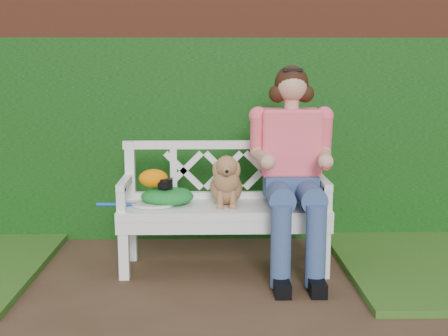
{
  "coord_description": "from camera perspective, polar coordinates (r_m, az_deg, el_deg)",
  "views": [
    {
      "loc": [
        0.14,
        -3.4,
        1.47
      ],
      "look_at": [
        0.23,
        0.82,
        0.75
      ],
      "focal_mm": 48.0,
      "sensor_mm": 36.0,
      "label": 1
    }
  ],
  "objects": [
    {
      "name": "dog",
      "position": [
        4.29,
        0.21,
        -1.07
      ],
      "size": [
        0.3,
        0.38,
        0.38
      ],
      "primitive_type": null,
      "rotation": [
        0.0,
        0.0,
        0.15
      ],
      "color": "#AC5D36",
      "rests_on": "garden_bench"
    },
    {
      "name": "tennis_racket",
      "position": [
        4.32,
        -7.14,
        -3.45
      ],
      "size": [
        0.61,
        0.32,
        0.03
      ],
      "primitive_type": null,
      "rotation": [
        0.0,
        0.0,
        -0.14
      ],
      "color": "beige",
      "rests_on": "garden_bench"
    },
    {
      "name": "ivy_hedge",
      "position": [
        5.12,
        -2.74,
        2.7
      ],
      "size": [
        10.0,
        0.18,
        1.7
      ],
      "primitive_type": "cube",
      "color": "#1D5E18",
      "rests_on": "ground"
    },
    {
      "name": "garden_bench",
      "position": [
        4.4,
        -0.0,
        -6.56
      ],
      "size": [
        1.61,
        0.67,
        0.48
      ],
      "primitive_type": null,
      "rotation": [
        0.0,
        0.0,
        0.05
      ],
      "color": "white",
      "rests_on": "ground"
    },
    {
      "name": "ground",
      "position": [
        3.71,
        -3.32,
        -13.71
      ],
      "size": [
        60.0,
        60.0,
        0.0
      ],
      "primitive_type": "plane",
      "color": "#402A1C"
    },
    {
      "name": "green_bag",
      "position": [
        4.34,
        -5.43,
        -2.67
      ],
      "size": [
        0.44,
        0.37,
        0.13
      ],
      "primitive_type": null,
      "rotation": [
        0.0,
        0.0,
        -0.23
      ],
      "color": "green",
      "rests_on": "garden_bench"
    },
    {
      "name": "baseball_glove",
      "position": [
        4.32,
        -6.73,
        -0.98
      ],
      "size": [
        0.22,
        0.16,
        0.13
      ],
      "primitive_type": "ellipsoid",
      "rotation": [
        0.0,
        0.0,
        -0.04
      ],
      "color": "orange",
      "rests_on": "green_bag"
    },
    {
      "name": "camera_item",
      "position": [
        4.29,
        -5.62,
        -1.46
      ],
      "size": [
        0.11,
        0.08,
        0.07
      ],
      "primitive_type": "cube",
      "rotation": [
        0.0,
        0.0,
        0.02
      ],
      "color": "black",
      "rests_on": "green_bag"
    },
    {
      "name": "brick_wall",
      "position": [
        5.31,
        -2.7,
        5.67
      ],
      "size": [
        10.0,
        0.3,
        2.2
      ],
      "primitive_type": "cube",
      "color": "brown",
      "rests_on": "ground"
    },
    {
      "name": "seated_woman",
      "position": [
        4.3,
        6.42,
        -0.09
      ],
      "size": [
        0.77,
        0.94,
        1.49
      ],
      "primitive_type": null,
      "rotation": [
        0.0,
        0.0,
        -0.17
      ],
      "color": "#F14445",
      "rests_on": "ground"
    }
  ]
}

